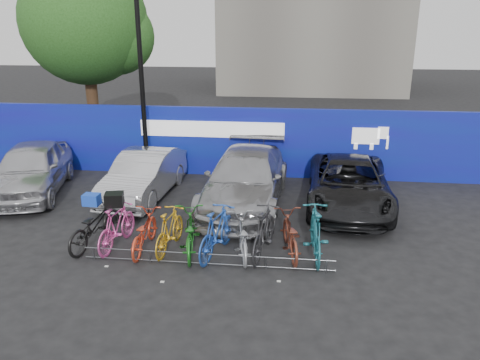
% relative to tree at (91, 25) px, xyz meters
% --- Properties ---
extents(ground, '(100.00, 100.00, 0.00)m').
position_rel_tree_xyz_m(ground, '(6.77, -10.06, -5.07)').
color(ground, black).
rests_on(ground, ground).
extents(hoarding, '(22.00, 0.18, 2.40)m').
position_rel_tree_xyz_m(hoarding, '(6.78, -4.06, -3.86)').
color(hoarding, navy).
rests_on(hoarding, ground).
extents(tree, '(5.40, 5.20, 7.80)m').
position_rel_tree_xyz_m(tree, '(0.00, 0.00, 0.00)').
color(tree, '#382314').
rests_on(tree, ground).
extents(lamppost, '(0.25, 0.50, 6.11)m').
position_rel_tree_xyz_m(lamppost, '(3.57, -4.66, -1.80)').
color(lamppost, black).
rests_on(lamppost, ground).
extents(bike_rack, '(5.60, 0.03, 0.30)m').
position_rel_tree_xyz_m(bike_rack, '(6.77, -10.66, -4.91)').
color(bike_rack, '#595B60').
rests_on(bike_rack, ground).
extents(car_0, '(3.00, 5.00, 1.59)m').
position_rel_tree_xyz_m(car_0, '(0.48, -6.63, -4.27)').
color(car_0, '#B3B4B9').
rests_on(car_0, ground).
extents(car_1, '(1.77, 4.32, 1.39)m').
position_rel_tree_xyz_m(car_1, '(4.07, -6.55, -4.37)').
color(car_1, '#A9A9AE').
rests_on(car_1, ground).
extents(car_2, '(2.48, 5.51, 1.57)m').
position_rel_tree_xyz_m(car_2, '(7.23, -6.84, -4.28)').
color(car_2, '#98999D').
rests_on(car_2, ground).
extents(car_3, '(2.57, 5.10, 1.38)m').
position_rel_tree_xyz_m(car_3, '(10.22, -6.68, -4.38)').
color(car_3, black).
rests_on(car_3, ground).
extents(bike_0, '(1.10, 2.09, 1.04)m').
position_rel_tree_xyz_m(bike_0, '(3.93, -9.96, -4.55)').
color(bike_0, black).
rests_on(bike_0, ground).
extents(bike_1, '(0.74, 1.82, 1.06)m').
position_rel_tree_xyz_m(bike_1, '(4.49, -9.99, -4.54)').
color(bike_1, '#E94EA7').
rests_on(bike_1, ground).
extents(bike_2, '(0.62, 1.76, 0.92)m').
position_rel_tree_xyz_m(bike_2, '(5.17, -10.08, -4.61)').
color(bike_2, red).
rests_on(bike_2, ground).
extents(bike_3, '(0.69, 1.74, 1.02)m').
position_rel_tree_xyz_m(bike_3, '(5.78, -10.01, -4.56)').
color(bike_3, gold).
rests_on(bike_3, ground).
extents(bike_4, '(1.01, 2.00, 1.00)m').
position_rel_tree_xyz_m(bike_4, '(6.26, -10.10, -4.57)').
color(bike_4, '#1A671A').
rests_on(bike_4, ground).
extents(bike_5, '(1.01, 1.98, 1.15)m').
position_rel_tree_xyz_m(bike_5, '(6.91, -10.12, -4.50)').
color(bike_5, '#214DB2').
rests_on(bike_5, ground).
extents(bike_6, '(0.94, 1.83, 0.92)m').
position_rel_tree_xyz_m(bike_6, '(7.48, -10.06, -4.61)').
color(bike_6, '#96999D').
rests_on(bike_6, ground).
extents(bike_7, '(0.87, 1.96, 1.14)m').
position_rel_tree_xyz_m(bike_7, '(7.98, -10.00, -4.50)').
color(bike_7, '#28282B').
rests_on(bike_7, ground).
extents(bike_8, '(0.95, 1.93, 0.97)m').
position_rel_tree_xyz_m(bike_8, '(8.57, -9.89, -4.58)').
color(bike_8, brown).
rests_on(bike_8, ground).
extents(bike_9, '(0.67, 2.01, 1.19)m').
position_rel_tree_xyz_m(bike_9, '(9.15, -9.96, -4.47)').
color(bike_9, '#1F6F7C').
rests_on(bike_9, ground).
extents(cargo_crate, '(0.38, 0.29, 0.27)m').
position_rel_tree_xyz_m(cargo_crate, '(3.93, -9.96, -3.89)').
color(cargo_crate, blue).
rests_on(cargo_crate, bike_0).
extents(cargo_topcase, '(0.49, 0.46, 0.31)m').
position_rel_tree_xyz_m(cargo_topcase, '(4.49, -9.99, -3.85)').
color(cargo_topcase, black).
rests_on(cargo_topcase, bike_1).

